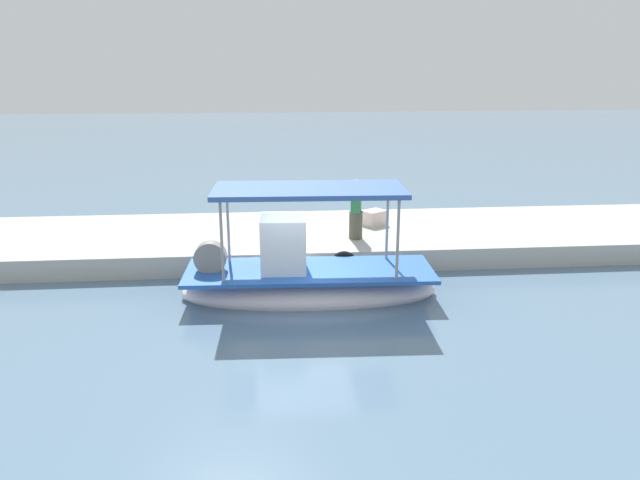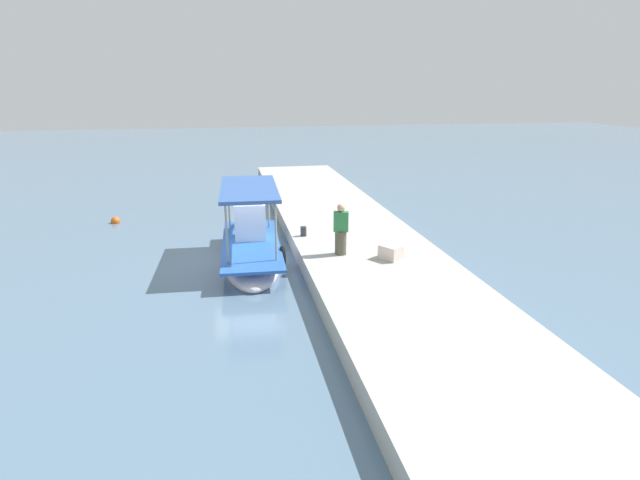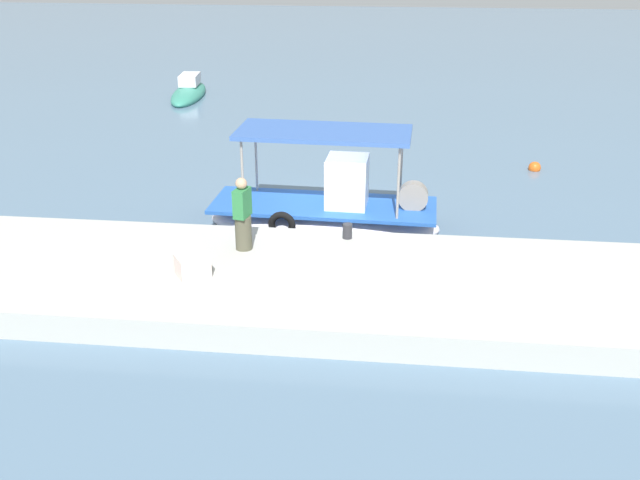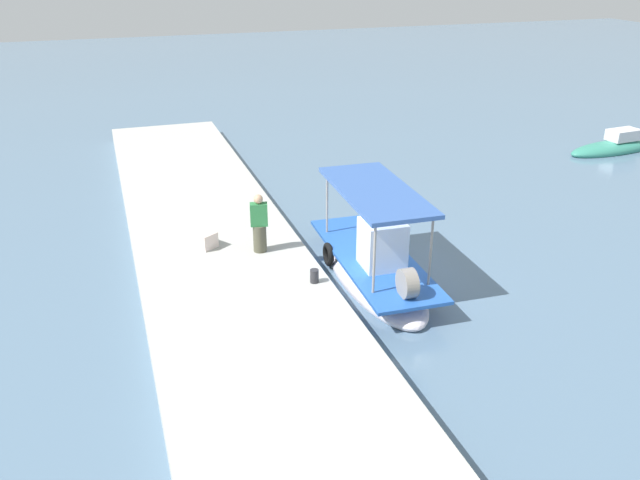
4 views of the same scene
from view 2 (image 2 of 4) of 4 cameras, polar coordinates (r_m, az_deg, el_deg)
The scene contains 7 objects.
ground_plane at distance 19.32m, azimuth -8.27°, elevation -2.26°, with size 120.00×120.00×0.00m, color slate.
dock_quay at distance 19.86m, azimuth 4.32°, elevation -0.63°, with size 36.00×5.02×0.63m, color #B4B4AC.
main_fishing_boat at distance 19.12m, azimuth -7.64°, elevation -0.91°, with size 6.51×2.32×3.15m.
fisherman_near_bollard at distance 17.63m, azimuth 2.33°, elevation 0.93°, with size 0.48×0.56×1.80m.
mooring_bollard at distance 19.92m, azimuth -1.85°, elevation 0.97°, with size 0.24×0.24×0.38m, color #2D2D33.
cargo_crate at distance 17.46m, azimuth 7.88°, elevation -1.37°, with size 0.69×0.55×0.48m, color beige.
marker_buoy at distance 26.07m, azimuth -21.81°, elevation 1.97°, with size 0.43×0.43×0.43m.
Camera 2 is at (-18.23, 0.70, 6.35)m, focal length 28.75 mm.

